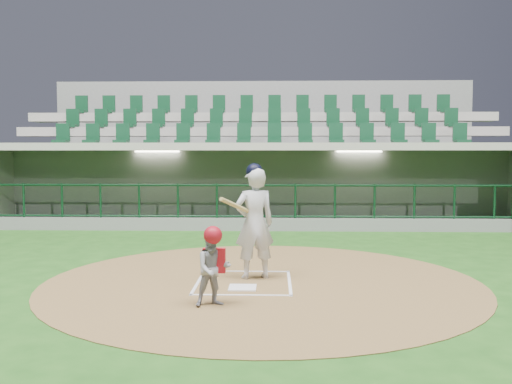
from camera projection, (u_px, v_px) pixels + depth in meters
ground at (245, 279)px, 9.66m from camera, size 120.00×120.00×0.00m
dirt_circle at (262, 282)px, 9.45m from camera, size 7.20×7.20×0.01m
home_plate at (242, 288)px, 8.96m from camera, size 0.43×0.43×0.02m
batter_box_chalk at (244, 282)px, 9.36m from camera, size 1.55×1.80×0.01m
dugout_structure at (257, 191)px, 17.38m from camera, size 16.40×3.70×3.00m
seating_deck at (260, 172)px, 20.43m from camera, size 17.00×6.72×5.15m
batter at (254, 221)px, 9.61m from camera, size 0.93×0.96×1.95m
catcher at (213, 266)px, 7.91m from camera, size 0.61×0.55×1.12m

